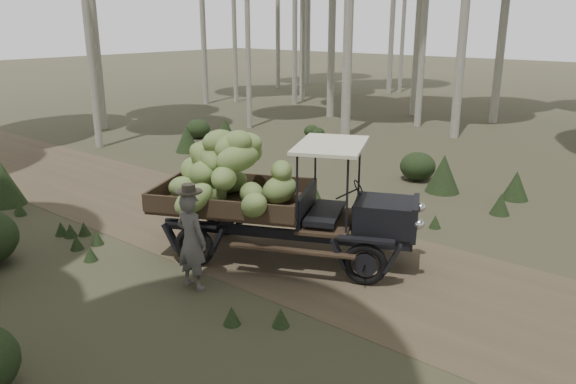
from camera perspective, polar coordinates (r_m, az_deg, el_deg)
name	(u,v)px	position (r m, az deg, el deg)	size (l,w,h in m)	color
ground	(279,243)	(11.61, -0.97, -5.16)	(120.00, 120.00, 0.00)	#473D2B
dirt_track	(279,242)	(11.61, -0.97, -5.14)	(70.00, 4.00, 0.01)	brown
banana_truck	(251,181)	(10.60, -3.80, 1.09)	(5.15, 3.62, 2.56)	black
farmer	(191,240)	(9.56, -9.79, -4.82)	(0.64, 0.48, 1.84)	#504D49
undergrowth	(91,257)	(10.25, -19.38, -6.23)	(20.16, 21.91, 1.30)	#233319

